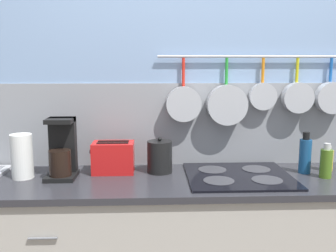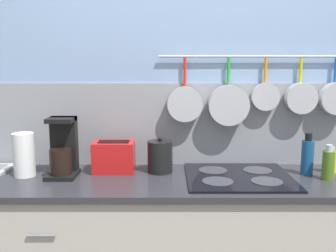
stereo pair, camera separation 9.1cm
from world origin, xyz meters
The scene contains 10 objects.
wall_back centered at (0.00, 0.34, 1.28)m, with size 7.20×0.16×2.60m.
countertop centered at (0.00, 0.00, 0.91)m, with size 3.37×0.60×0.03m.
paper_towel_roll centered at (-1.03, 0.05, 1.05)m, with size 0.12×0.12×0.25m.
coffee_maker centered at (-0.81, 0.06, 1.07)m, with size 0.16×0.19×0.33m.
toaster centered at (-0.53, 0.14, 1.02)m, with size 0.25×0.15×0.18m.
kettle centered at (-0.26, 0.13, 1.02)m, with size 0.15×0.15×0.21m.
cooktop centered at (0.18, 0.02, 0.93)m, with size 0.58×0.53×0.01m.
bottle_hot_sauce centered at (0.58, 0.08, 1.03)m, with size 0.07×0.07×0.24m.
bottle_sesame_oil centered at (0.66, -0.02, 1.01)m, with size 0.06×0.06×0.19m.
bottle_olive_oil centered at (0.73, 0.12, 1.00)m, with size 0.06×0.06×0.15m.
Camera 1 is at (-0.31, -1.99, 1.55)m, focal length 40.00 mm.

